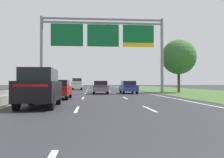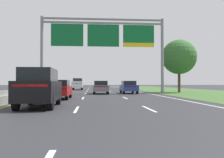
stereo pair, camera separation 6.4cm
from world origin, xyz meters
name	(u,v)px [view 2 (the right image)]	position (x,y,z in m)	size (l,w,h in m)	color
ground_plane	(99,92)	(0.00, 35.00, 0.00)	(220.00, 220.00, 0.00)	#2B2B30
lane_striping	(99,92)	(0.00, 34.54, 0.00)	(11.96, 106.00, 0.01)	white
grass_verge_right	(189,91)	(13.95, 35.00, 0.01)	(14.00, 110.00, 0.02)	#3D602D
median_barrier_concrete	(55,89)	(-6.60, 35.00, 0.35)	(0.60, 110.00, 0.85)	gray
overhead_sign_gantry	(103,39)	(0.30, 27.79, 6.64)	(15.06, 0.42, 9.32)	gray
pickup_truck_white	(77,84)	(-3.82, 45.21, 1.07)	(2.12, 5.44, 2.20)	silver
car_black_left_lane_suv	(40,87)	(-3.94, 11.77, 1.10)	(1.99, 4.73, 2.11)	black
car_blue_right_lane_sedan	(129,87)	(3.50, 28.50, 0.82)	(1.83, 4.40, 1.57)	navy
car_grey_centre_lane_sedan	(101,87)	(0.01, 27.87, 0.82)	(1.95, 4.45, 1.57)	slate
car_red_left_lane_sedan	(59,89)	(-3.80, 18.68, 0.82)	(1.86, 4.41, 1.57)	maroon
roadside_tree_mid	(179,57)	(10.84, 30.76, 4.88)	(4.75, 4.75, 7.26)	#4C3823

